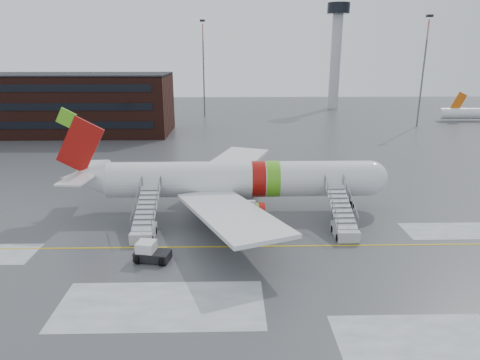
{
  "coord_description": "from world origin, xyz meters",
  "views": [
    {
      "loc": [
        -1.22,
        -35.49,
        16.52
      ],
      "look_at": [
        -0.27,
        6.2,
        4.0
      ],
      "focal_mm": 32.0,
      "sensor_mm": 36.0,
      "label": 1
    }
  ],
  "objects_px": {
    "airliner": "(231,180)",
    "airstair_fwd": "(343,223)",
    "airstair_aft": "(145,225)",
    "pushback_tug": "(150,252)"
  },
  "relations": [
    {
      "from": "airliner",
      "to": "airstair_fwd",
      "type": "xyz_separation_m",
      "value": [
        10.6,
        -6.54,
        -2.35
      ]
    },
    {
      "from": "airstair_fwd",
      "to": "airstair_aft",
      "type": "distance_m",
      "value": 18.64
    },
    {
      "from": "airstair_aft",
      "to": "pushback_tug",
      "type": "distance_m",
      "value": 5.29
    },
    {
      "from": "airliner",
      "to": "airstair_fwd",
      "type": "bearing_deg",
      "value": -31.66
    },
    {
      "from": "airstair_fwd",
      "to": "airstair_aft",
      "type": "bearing_deg",
      "value": 180.0
    },
    {
      "from": "airstair_fwd",
      "to": "pushback_tug",
      "type": "relative_size",
      "value": 2.48
    },
    {
      "from": "airliner",
      "to": "airstair_aft",
      "type": "bearing_deg",
      "value": -140.91
    },
    {
      "from": "airliner",
      "to": "pushback_tug",
      "type": "xyz_separation_m",
      "value": [
        -6.64,
        -11.62,
        -2.7
      ]
    },
    {
      "from": "airliner",
      "to": "airstair_aft",
      "type": "relative_size",
      "value": 4.55
    },
    {
      "from": "airstair_fwd",
      "to": "pushback_tug",
      "type": "distance_m",
      "value": 17.98
    }
  ]
}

